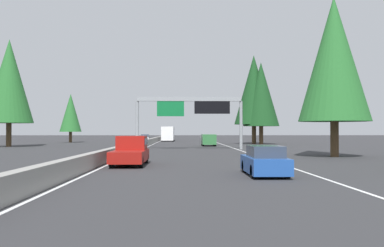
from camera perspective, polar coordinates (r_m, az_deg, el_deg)
ground_plane at (r=63.39m, az=-5.85°, el=-2.96°), size 320.00×320.00×0.00m
median_barrier at (r=83.35m, az=-4.96°, el=-2.18°), size 180.00×0.56×0.90m
shoulder_stripe_right at (r=73.47m, az=3.78°, el=-2.69°), size 160.00×0.16×0.01m
shoulder_stripe_median at (r=73.34m, az=-5.03°, el=-2.69°), size 160.00×0.16×0.01m
sign_gantry_overhead at (r=51.30m, az=-0.17°, el=2.10°), size 0.50×12.68×6.23m
sedan_far_left at (r=21.69m, az=9.55°, el=-4.95°), size 4.40×1.80×1.47m
pickup_near_right at (r=28.27m, az=-8.06°, el=-3.56°), size 5.60×2.00×1.86m
minivan_mid_left at (r=63.16m, az=2.19°, el=-2.11°), size 5.00×1.95×1.69m
bus_mid_center at (r=94.51m, az=-3.17°, el=-1.27°), size 11.50×2.55×3.10m
oncoming_near at (r=92.49m, az=-6.18°, el=-1.92°), size 4.40×1.80×1.47m
conifer_right_near at (r=38.87m, az=18.20°, el=8.08°), size 5.99×5.99×13.62m
conifer_right_mid at (r=72.86m, az=9.08°, el=3.81°), size 5.99×5.99×13.60m
conifer_right_far at (r=73.79m, az=8.15°, el=4.41°), size 6.60×6.60×14.99m
conifer_left_near at (r=65.75m, az=-22.94°, el=5.16°), size 6.61×6.61×15.02m
conifer_left_mid at (r=85.66m, az=-15.69°, el=1.36°), size 4.09×4.09×9.30m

